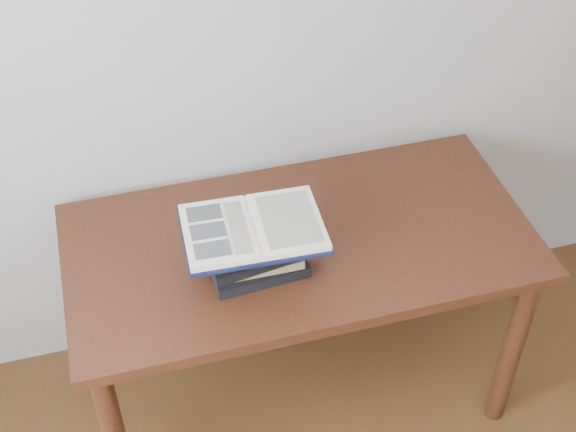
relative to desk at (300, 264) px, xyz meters
name	(u,v)px	position (x,y,z in m)	size (l,w,h in m)	color
desk	(300,264)	(0.00, 0.00, 0.00)	(1.30, 0.65, 0.70)	#482012
book_stack	(256,247)	(-0.14, -0.07, 0.17)	(0.28, 0.20, 0.15)	black
open_book	(253,228)	(-0.15, -0.09, 0.26)	(0.37, 0.26, 0.03)	black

